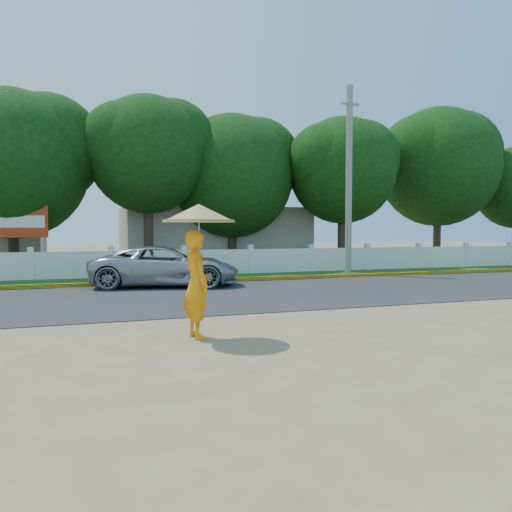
{
  "coord_description": "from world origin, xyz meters",
  "views": [
    {
      "loc": [
        -4.19,
        -9.85,
        1.96
      ],
      "look_at": [
        0.0,
        2.0,
        1.3
      ],
      "focal_mm": 35.0,
      "sensor_mm": 36.0,
      "label": 1
    }
  ],
  "objects_px": {
    "monk_with_parasol": "(198,251)",
    "billboard": "(15,225)",
    "utility_pole": "(349,181)",
    "vehicle": "(166,266)"
  },
  "relations": [
    {
      "from": "monk_with_parasol",
      "to": "billboard",
      "type": "xyz_separation_m",
      "value": [
        -4.46,
        13.35,
        0.56
      ]
    },
    {
      "from": "utility_pole",
      "to": "monk_with_parasol",
      "type": "bearing_deg",
      "value": -130.88
    },
    {
      "from": "billboard",
      "to": "vehicle",
      "type": "bearing_deg",
      "value": -43.25
    },
    {
      "from": "billboard",
      "to": "monk_with_parasol",
      "type": "bearing_deg",
      "value": -71.52
    },
    {
      "from": "utility_pole",
      "to": "billboard",
      "type": "relative_size",
      "value": 2.8
    },
    {
      "from": "vehicle",
      "to": "monk_with_parasol",
      "type": "distance_m",
      "value": 8.5
    },
    {
      "from": "utility_pole",
      "to": "monk_with_parasol",
      "type": "relative_size",
      "value": 3.41
    },
    {
      "from": "vehicle",
      "to": "billboard",
      "type": "relative_size",
      "value": 1.71
    },
    {
      "from": "vehicle",
      "to": "billboard",
      "type": "height_order",
      "value": "billboard"
    },
    {
      "from": "utility_pole",
      "to": "billboard",
      "type": "bearing_deg",
      "value": 168.85
    }
  ]
}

